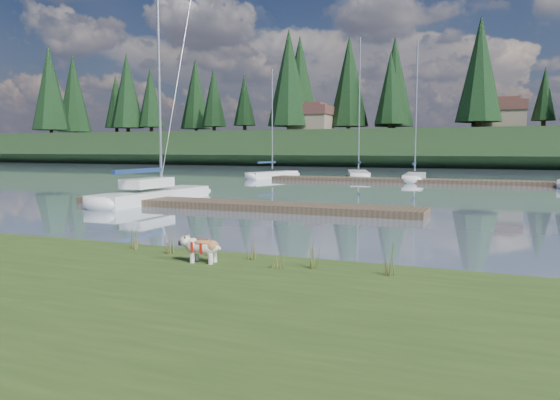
% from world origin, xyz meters
% --- Properties ---
extents(ground, '(200.00, 200.00, 0.00)m').
position_xyz_m(ground, '(0.00, 30.00, 0.00)').
color(ground, gray).
rests_on(ground, ground).
extents(bank, '(60.00, 9.00, 0.35)m').
position_xyz_m(bank, '(0.00, -6.00, 0.17)').
color(bank, '#354D1C').
rests_on(bank, ground).
extents(ridge, '(200.00, 20.00, 5.00)m').
position_xyz_m(ridge, '(0.00, 73.00, 2.50)').
color(ridge, '#1B3117').
rests_on(ridge, ground).
extents(bulldog, '(0.87, 0.41, 0.52)m').
position_xyz_m(bulldog, '(1.18, -2.73, 0.67)').
color(bulldog, silver).
rests_on(bulldog, bank).
extents(sailboat_main, '(1.80, 8.66, 12.45)m').
position_xyz_m(sailboat_main, '(-9.14, 10.71, 0.42)').
color(sailboat_main, white).
rests_on(sailboat_main, ground).
extents(dock_near, '(16.00, 2.00, 0.30)m').
position_xyz_m(dock_near, '(-4.00, 9.00, 0.15)').
color(dock_near, '#4C3D2C').
rests_on(dock_near, ground).
extents(dock_far, '(26.00, 2.20, 0.30)m').
position_xyz_m(dock_far, '(2.00, 30.00, 0.15)').
color(dock_far, '#4C3D2C').
rests_on(dock_far, ground).
extents(sailboat_bg_0, '(3.10, 6.51, 9.49)m').
position_xyz_m(sailboat_bg_0, '(-11.99, 32.23, 0.33)').
color(sailboat_bg_0, white).
rests_on(sailboat_bg_0, ground).
extents(sailboat_bg_1, '(3.96, 8.40, 12.32)m').
position_xyz_m(sailboat_bg_1, '(-5.59, 35.97, 0.33)').
color(sailboat_bg_1, white).
rests_on(sailboat_bg_1, ground).
extents(sailboat_bg_2, '(2.12, 7.48, 11.15)m').
position_xyz_m(sailboat_bg_2, '(-0.10, 32.98, 0.33)').
color(sailboat_bg_2, white).
rests_on(sailboat_bg_2, ground).
extents(weed_0, '(0.17, 0.14, 0.53)m').
position_xyz_m(weed_0, '(0.03, -2.20, 0.57)').
color(weed_0, '#475B23').
rests_on(weed_0, bank).
extents(weed_1, '(0.17, 0.14, 0.46)m').
position_xyz_m(weed_1, '(1.95, -2.14, 0.54)').
color(weed_1, '#475B23').
rests_on(weed_1, bank).
extents(weed_2, '(0.17, 0.14, 0.70)m').
position_xyz_m(weed_2, '(3.44, -2.37, 0.64)').
color(weed_2, '#475B23').
rests_on(weed_2, bank).
extents(weed_3, '(0.17, 0.14, 0.60)m').
position_xyz_m(weed_3, '(-0.98, -2.06, 0.60)').
color(weed_3, '#475B23').
rests_on(weed_3, bank).
extents(weed_4, '(0.17, 0.14, 0.37)m').
position_xyz_m(weed_4, '(2.76, -2.60, 0.51)').
color(weed_4, '#475B23').
rests_on(weed_4, bank).
extents(weed_5, '(0.17, 0.14, 0.66)m').
position_xyz_m(weed_5, '(4.85, -2.43, 0.63)').
color(weed_5, '#475B23').
rests_on(weed_5, bank).
extents(mud_lip, '(60.00, 0.50, 0.14)m').
position_xyz_m(mud_lip, '(0.00, -1.60, 0.07)').
color(mud_lip, '#33281C').
rests_on(mud_lip, ground).
extents(conifer_0, '(5.72, 5.72, 14.15)m').
position_xyz_m(conifer_0, '(-55.00, 67.00, 12.64)').
color(conifer_0, '#382619').
rests_on(conifer_0, ridge).
extents(conifer_1, '(4.40, 4.40, 11.30)m').
position_xyz_m(conifer_1, '(-40.00, 71.00, 11.28)').
color(conifer_1, '#382619').
rests_on(conifer_1, ridge).
extents(conifer_2, '(6.60, 6.60, 16.05)m').
position_xyz_m(conifer_2, '(-25.00, 68.00, 13.54)').
color(conifer_2, '#382619').
rests_on(conifer_2, ridge).
extents(conifer_3, '(4.84, 4.84, 12.25)m').
position_xyz_m(conifer_3, '(-10.00, 72.00, 11.74)').
color(conifer_3, '#382619').
rests_on(conifer_3, ridge).
extents(conifer_4, '(6.16, 6.16, 15.10)m').
position_xyz_m(conifer_4, '(3.00, 66.00, 13.09)').
color(conifer_4, '#382619').
rests_on(conifer_4, ridge).
extents(house_0, '(6.30, 5.30, 4.65)m').
position_xyz_m(house_0, '(-22.00, 70.00, 7.31)').
color(house_0, gray).
rests_on(house_0, ridge).
extents(house_1, '(6.30, 5.30, 4.65)m').
position_xyz_m(house_1, '(6.00, 71.00, 7.31)').
color(house_1, gray).
rests_on(house_1, ridge).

